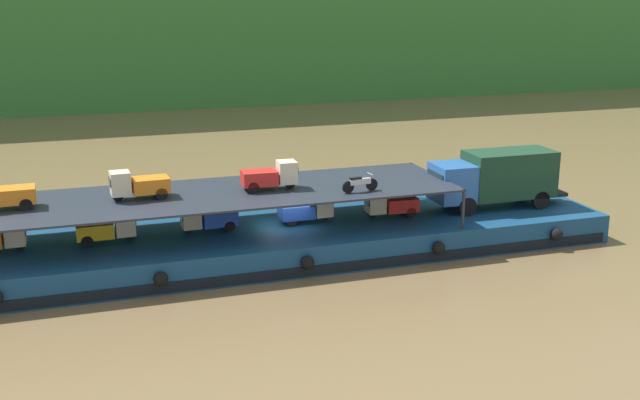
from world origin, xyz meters
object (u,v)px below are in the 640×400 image
object	(u,v)px
covered_lorry	(496,177)
mini_truck_lower_mid	(208,218)
motorcycle_upper_port	(360,183)
mini_truck_upper_mid	(139,185)
mini_truck_upper_stern	(2,195)
mini_truck_lower_aft	(107,228)
cargo_barge	(285,240)
mini_truck_upper_fore	(270,176)
mini_truck_lower_bow	(390,204)
mini_truck_lower_fore	(307,209)

from	to	relation	value
covered_lorry	mini_truck_lower_mid	size ratio (longest dim) A/B	2.84
motorcycle_upper_port	covered_lorry	bearing A→B (deg)	10.90
mini_truck_upper_mid	motorcycle_upper_port	size ratio (longest dim) A/B	1.46
mini_truck_lower_mid	covered_lorry	bearing A→B (deg)	-2.43
mini_truck_upper_stern	mini_truck_upper_mid	bearing A→B (deg)	-0.25
mini_truck_lower_aft	mini_truck_lower_mid	xyz separation A→B (m)	(4.83, 0.18, 0.00)
cargo_barge	mini_truck_upper_mid	distance (m)	7.88
mini_truck_upper_fore	cargo_barge	bearing A→B (deg)	6.00
mini_truck_upper_stern	mini_truck_upper_mid	distance (m)	5.99
mini_truck_upper_mid	mini_truck_upper_fore	size ratio (longest dim) A/B	1.00
mini_truck_lower_aft	motorcycle_upper_port	world-z (taller)	motorcycle_upper_port
covered_lorry	mini_truck_lower_aft	size ratio (longest dim) A/B	2.87
mini_truck_lower_mid	mini_truck_upper_stern	size ratio (longest dim) A/B	1.00
mini_truck_lower_aft	mini_truck_lower_bow	size ratio (longest dim) A/B	0.99
mini_truck_lower_bow	motorcycle_upper_port	world-z (taller)	motorcycle_upper_port
mini_truck_lower_mid	motorcycle_upper_port	world-z (taller)	motorcycle_upper_port
mini_truck_lower_aft	motorcycle_upper_port	bearing A→B (deg)	-10.12
mini_truck_upper_stern	mini_truck_lower_mid	bearing A→B (deg)	1.40
mini_truck_upper_mid	mini_truck_lower_aft	bearing A→B (deg)	177.54
mini_truck_lower_fore	mini_truck_lower_bow	xyz separation A→B (m)	(4.48, -0.39, 0.00)
covered_lorry	mini_truck_upper_mid	world-z (taller)	mini_truck_upper_mid
mini_truck_lower_fore	mini_truck_lower_bow	size ratio (longest dim) A/B	0.98
covered_lorry	mini_truck_lower_bow	distance (m)	6.19
cargo_barge	motorcycle_upper_port	world-z (taller)	motorcycle_upper_port
covered_lorry	mini_truck_upper_fore	bearing A→B (deg)	179.18
covered_lorry	motorcycle_upper_port	xyz separation A→B (m)	(-8.57, -1.65, 0.74)
mini_truck_lower_bow	mini_truck_upper_fore	size ratio (longest dim) A/B	1.00
mini_truck_upper_fore	mini_truck_upper_stern	bearing A→B (deg)	178.80
mini_truck_lower_fore	mini_truck_upper_stern	xyz separation A→B (m)	(-14.34, -0.16, 2.00)
mini_truck_upper_fore	motorcycle_upper_port	xyz separation A→B (m)	(4.01, -1.83, -0.26)
mini_truck_lower_fore	motorcycle_upper_port	xyz separation A→B (m)	(2.01, -2.25, 1.74)
covered_lorry	mini_truck_upper_fore	xyz separation A→B (m)	(-12.59, 0.18, 1.00)
mini_truck_upper_mid	motorcycle_upper_port	distance (m)	10.57
mini_truck_lower_bow	mini_truck_upper_stern	distance (m)	18.92
mini_truck_upper_mid	mini_truck_upper_fore	bearing A→B (deg)	-2.10
mini_truck_lower_fore	mini_truck_lower_bow	distance (m)	4.50
cargo_barge	mini_truck_lower_mid	world-z (taller)	mini_truck_lower_mid
mini_truck_lower_mid	mini_truck_lower_bow	size ratio (longest dim) A/B	0.99
motorcycle_upper_port	mini_truck_lower_bow	bearing A→B (deg)	36.94
mini_truck_lower_bow	mini_truck_lower_fore	bearing A→B (deg)	175.01
cargo_barge	mini_truck_lower_fore	size ratio (longest dim) A/B	12.27
mini_truck_lower_fore	mini_truck_upper_mid	bearing A→B (deg)	-178.75
mini_truck_lower_mid	motorcycle_upper_port	distance (m)	7.68
cargo_barge	motorcycle_upper_port	xyz separation A→B (m)	(3.27, -1.91, 3.18)
mini_truck_upper_fore	covered_lorry	bearing A→B (deg)	-0.82
cargo_barge	mini_truck_upper_stern	size ratio (longest dim) A/B	12.18
mini_truck_lower_fore	motorcycle_upper_port	size ratio (longest dim) A/B	1.44
mini_truck_lower_mid	mini_truck_upper_mid	xyz separation A→B (m)	(-3.25, -0.25, 2.00)
cargo_barge	mini_truck_upper_fore	distance (m)	3.52
mini_truck_lower_bow	mini_truck_upper_mid	bearing A→B (deg)	179.07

